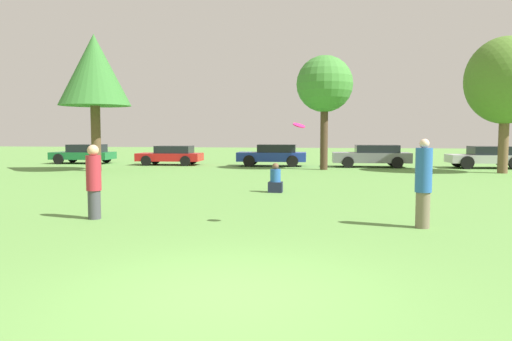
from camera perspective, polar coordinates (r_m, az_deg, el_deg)
ground_plane at (r=6.33m, az=-3.30°, el=-14.01°), size 120.00×120.00×0.00m
person_thrower at (r=11.99m, az=-18.24°, el=-1.19°), size 0.34×0.34×1.72m
person_catcher at (r=10.88m, az=18.78°, el=-1.40°), size 0.34×0.34×1.87m
frisbee at (r=10.36m, az=4.99°, el=5.22°), size 0.28×0.26×0.15m
bystander_sitting at (r=16.56m, az=2.26°, el=-1.17°), size 0.47×0.39×0.99m
tree_0 at (r=27.21m, az=-18.19°, el=10.86°), size 3.66×3.66×7.06m
tree_1 at (r=27.03m, az=7.93°, el=9.77°), size 3.02×3.02×6.12m
tree_2 at (r=27.32m, az=26.90°, el=9.21°), size 3.87×3.87×6.67m
parked_car_green at (r=34.01m, az=-19.24°, el=1.89°), size 3.89×2.14×1.25m
parked_car_red at (r=31.02m, az=-9.78°, el=1.78°), size 3.99×2.07×1.19m
parked_car_blue at (r=29.59m, az=2.00°, el=1.85°), size 4.15×1.95×1.30m
parked_car_grey at (r=29.51m, az=13.30°, el=1.72°), size 4.48×2.05×1.29m
parked_car_silver at (r=30.72m, az=25.16°, el=1.49°), size 4.12×2.20×1.24m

